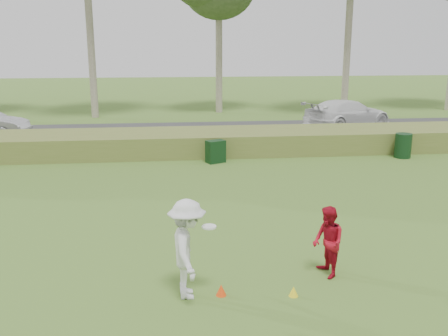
{
  "coord_description": "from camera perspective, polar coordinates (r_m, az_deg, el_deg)",
  "views": [
    {
      "loc": [
        -1.48,
        -8.96,
        4.6
      ],
      "look_at": [
        0.0,
        4.0,
        1.3
      ],
      "focal_mm": 40.0,
      "sensor_mm": 36.0,
      "label": 1
    }
  ],
  "objects": [
    {
      "name": "ground",
      "position": [
        10.18,
        2.61,
        -12.68
      ],
      "size": [
        120.0,
        120.0,
        0.0
      ],
      "primitive_type": "plane",
      "color": "#3E6622",
      "rests_on": "ground"
    },
    {
      "name": "reed_strip",
      "position": [
        21.42,
        -2.42,
        3.01
      ],
      "size": [
        80.0,
        3.0,
        0.9
      ],
      "primitive_type": "cube",
      "color": "#576829",
      "rests_on": "ground"
    },
    {
      "name": "park_road",
      "position": [
        26.41,
        -3.2,
        4.2
      ],
      "size": [
        80.0,
        6.0,
        0.06
      ],
      "primitive_type": "cube",
      "color": "#2D2D2D",
      "rests_on": "ground"
    },
    {
      "name": "player_white",
      "position": [
        9.23,
        -4.21,
        -9.22
      ],
      "size": [
        0.9,
        1.23,
        1.87
      ],
      "rotation": [
        0.0,
        0.0,
        1.6
      ],
      "color": "silver",
      "rests_on": "ground"
    },
    {
      "name": "player_red",
      "position": [
        10.27,
        11.79,
        -8.28
      ],
      "size": [
        0.64,
        0.77,
        1.45
      ],
      "primitive_type": "imported",
      "rotation": [
        0.0,
        0.0,
        -1.44
      ],
      "color": "#A60E1F",
      "rests_on": "ground"
    },
    {
      "name": "cone_orange",
      "position": [
        9.58,
        -0.33,
        -13.77
      ],
      "size": [
        0.2,
        0.2,
        0.22
      ],
      "primitive_type": "cone",
      "color": "#F5420C",
      "rests_on": "ground"
    },
    {
      "name": "cone_yellow",
      "position": [
        9.64,
        7.95,
        -13.78
      ],
      "size": [
        0.18,
        0.18,
        0.19
      ],
      "primitive_type": "cone",
      "color": "yellow",
      "rests_on": "ground"
    },
    {
      "name": "utility_cabinet",
      "position": [
        19.53,
        -0.97,
        1.89
      ],
      "size": [
        0.82,
        0.7,
        0.88
      ],
      "primitive_type": "cube",
      "rotation": [
        0.0,
        0.0,
        0.43
      ],
      "color": "black",
      "rests_on": "ground"
    },
    {
      "name": "trash_bin",
      "position": [
        21.65,
        19.78,
        2.42
      ],
      "size": [
        0.68,
        0.68,
        1.0
      ],
      "primitive_type": "cylinder",
      "rotation": [
        0.0,
        0.0,
        0.02
      ],
      "color": "black",
      "rests_on": "ground"
    },
    {
      "name": "car_right",
      "position": [
        28.22,
        13.94,
        6.06
      ],
      "size": [
        5.6,
        4.08,
        1.51
      ],
      "primitive_type": "imported",
      "rotation": [
        0.0,
        0.0,
        2.0
      ],
      "color": "white",
      "rests_on": "park_road"
    }
  ]
}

